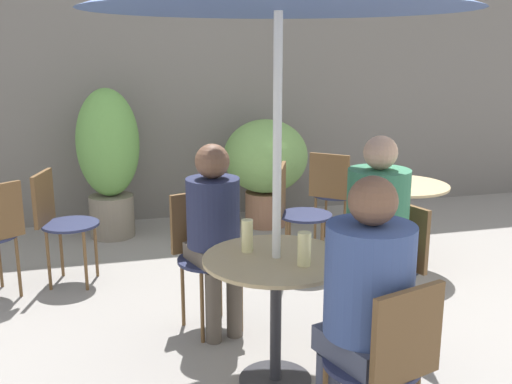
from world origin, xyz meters
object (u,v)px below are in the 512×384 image
object	(u,v)px
bistro_chair_0	(388,357)
beer_glass_1	(247,236)
seated_person_0	(366,296)
potted_plant_1	(266,162)
bistro_chair_2	(204,245)
seated_person_1	(375,227)
bistro_chair_5	(294,206)
bistro_chair_4	(332,189)
bistro_chair_3	(58,216)
cafe_table_far	(399,204)
bistro_chair_1	(391,260)
cafe_table_near	(276,286)
seated_person_2	(214,222)
beer_glass_0	(304,249)
potted_plant_0	(109,156)

from	to	relation	value
bistro_chair_0	beer_glass_1	world-z (taller)	beer_glass_1
seated_person_0	potted_plant_1	bearing A→B (deg)	-115.85
bistro_chair_2	seated_person_0	size ratio (longest dim) A/B	0.68
bistro_chair_2	seated_person_1	bearing A→B (deg)	-50.52
bistro_chair_0	bistro_chair_5	size ratio (longest dim) A/B	1.00
bistro_chair_4	beer_glass_1	world-z (taller)	beer_glass_1
bistro_chair_0	bistro_chair_3	bearing A→B (deg)	-77.74
bistro_chair_4	bistro_chair_0	bearing A→B (deg)	113.91
cafe_table_far	bistro_chair_4	size ratio (longest dim) A/B	0.87
bistro_chair_1	bistro_chair_2	bearing A→B (deg)	-135.00
seated_person_0	potted_plant_1	size ratio (longest dim) A/B	1.18
bistro_chair_2	bistro_chair_3	world-z (taller)	same
bistro_chair_1	cafe_table_near	bearing A→B (deg)	-90.00
cafe_table_near	potted_plant_1	size ratio (longest dim) A/B	0.71
cafe_table_near	beer_glass_1	bearing A→B (deg)	134.08
cafe_table_far	beer_glass_1	world-z (taller)	beer_glass_1
seated_person_2	potted_plant_1	bearing A→B (deg)	49.63
cafe_table_far	bistro_chair_0	size ratio (longest dim) A/B	0.87
bistro_chair_0	potted_plant_1	size ratio (longest dim) A/B	0.81
bistro_chair_4	seated_person_1	xyz separation A→B (m)	(-0.48, -1.81, 0.23)
bistro_chair_5	beer_glass_1	xyz separation A→B (m)	(-0.74, -1.40, 0.26)
bistro_chair_4	potted_plant_1	world-z (taller)	potted_plant_1
beer_glass_0	beer_glass_1	size ratio (longest dim) A/B	0.97
bistro_chair_5	seated_person_1	size ratio (longest dim) A/B	0.67
bistro_chair_2	bistro_chair_5	distance (m)	1.13
seated_person_1	potted_plant_0	distance (m)	2.98
potted_plant_0	seated_person_1	bearing A→B (deg)	-61.98
seated_person_2	beer_glass_0	distance (m)	0.85
seated_person_0	seated_person_2	bearing A→B (deg)	-90.00
bistro_chair_4	seated_person_0	size ratio (longest dim) A/B	0.68
bistro_chair_4	cafe_table_near	bearing A→B (deg)	102.25
cafe_table_far	bistro_chair_4	world-z (taller)	bistro_chair_4
bistro_chair_2	beer_glass_0	size ratio (longest dim) A/B	5.09
seated_person_2	potted_plant_0	world-z (taller)	potted_plant_0
bistro_chair_2	seated_person_2	distance (m)	0.24
potted_plant_0	cafe_table_far	bearing A→B (deg)	-34.46
bistro_chair_1	seated_person_0	world-z (taller)	seated_person_0
cafe_table_near	bistro_chair_0	world-z (taller)	bistro_chair_0
cafe_table_near	bistro_chair_5	world-z (taller)	bistro_chair_5
seated_person_1	cafe_table_near	bearing A→B (deg)	-90.00
bistro_chair_2	seated_person_1	distance (m)	1.09
bistro_chair_3	bistro_chair_2	bearing A→B (deg)	-119.43
bistro_chair_4	seated_person_0	xyz separation A→B (m)	(-0.94, -2.65, 0.21)
seated_person_0	beer_glass_0	xyz separation A→B (m)	(-0.10, 0.50, 0.05)
bistro_chair_1	seated_person_0	xyz separation A→B (m)	(-0.59, -0.88, 0.21)
bistro_chair_3	bistro_chair_4	world-z (taller)	same
seated_person_1	potted_plant_1	size ratio (longest dim) A/B	1.20
seated_person_1	potted_plant_1	bearing A→B (deg)	161.07
seated_person_0	bistro_chair_4	bearing A→B (deg)	-126.26
cafe_table_near	bistro_chair_1	bearing A→B (deg)	16.78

